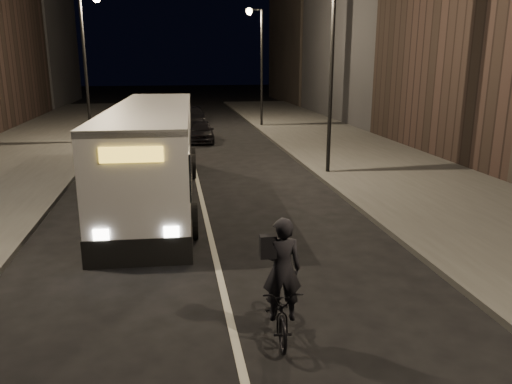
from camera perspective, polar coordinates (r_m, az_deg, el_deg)
name	(u,v)px	position (r m, az deg, el deg)	size (l,w,h in m)	color
ground	(233,331)	(9.52, -2.68, -15.58)	(180.00, 180.00, 0.00)	black
sidewalk_right	(373,162)	(24.55, 13.23, 3.37)	(7.00, 70.00, 0.16)	#383836
streetlight_right_mid	(326,46)	(21.11, 8.00, 16.23)	(1.20, 0.44, 8.12)	black
streetlight_right_far	(258,52)	(36.70, 0.24, 15.76)	(1.20, 0.44, 8.12)	black
streetlight_left_far	(89,49)	(30.47, -18.57, 15.19)	(1.20, 0.44, 8.12)	black
city_bus	(154,149)	(17.80, -11.63, 4.80)	(3.30, 12.35, 3.30)	silver
cyclist_on_bicycle	(280,296)	(9.08, 2.73, -11.77)	(0.85, 2.02, 2.27)	black
car_near	(201,131)	(30.49, -6.30, 6.92)	(1.49, 3.69, 1.26)	black
car_mid	(144,125)	(32.96, -12.65, 7.48)	(1.61, 4.61, 1.52)	#3E3E40
car_far	(194,115)	(39.46, -7.12, 8.68)	(1.71, 4.21, 1.22)	black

